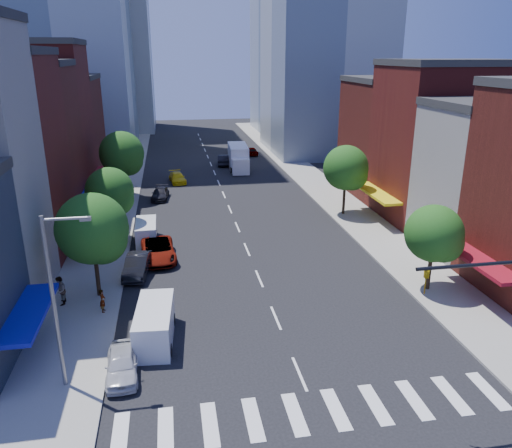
{
  "coord_description": "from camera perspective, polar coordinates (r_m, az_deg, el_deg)",
  "views": [
    {
      "loc": [
        -6.12,
        -21.68,
        16.04
      ],
      "look_at": [
        -0.57,
        10.19,
        5.0
      ],
      "focal_mm": 35.0,
      "sensor_mm": 36.0,
      "label": 1
    }
  ],
  "objects": [
    {
      "name": "parked_car_front",
      "position": [
        27.97,
        -15.08,
        -15.17
      ],
      "size": [
        1.82,
        4.13,
        1.38
      ],
      "primitive_type": "imported",
      "rotation": [
        0.0,
        0.0,
        0.05
      ],
      "color": "silver",
      "rests_on": "ground"
    },
    {
      "name": "pedestrian_near",
      "position": [
        34.09,
        -17.13,
        -8.37
      ],
      "size": [
        0.39,
        0.58,
        1.56
      ],
      "primitive_type": "imported",
      "rotation": [
        0.0,
        0.0,
        1.55
      ],
      "color": "#999999",
      "rests_on": "sidewalk_left"
    },
    {
      "name": "parked_car_second",
      "position": [
        39.19,
        -13.41,
        -4.63
      ],
      "size": [
        2.16,
        4.82,
        1.54
      ],
      "primitive_type": "imported",
      "rotation": [
        0.0,
        0.0,
        -0.12
      ],
      "color": "black",
      "rests_on": "ground"
    },
    {
      "name": "tree_right_near",
      "position": [
        36.5,
        19.91,
        -1.27
      ],
      "size": [
        4.0,
        4.0,
        6.2
      ],
      "color": "black",
      "rests_on": "sidewalk_right"
    },
    {
      "name": "parked_car_rear",
      "position": [
        59.2,
        -10.9,
        3.42
      ],
      "size": [
        2.26,
        4.58,
        1.28
      ],
      "primitive_type": "imported",
      "rotation": [
        0.0,
        0.0,
        -0.11
      ],
      "color": "black",
      "rests_on": "ground"
    },
    {
      "name": "box_truck",
      "position": [
        73.42,
        -2.02,
        7.52
      ],
      "size": [
        3.05,
        8.73,
        3.46
      ],
      "rotation": [
        0.0,
        0.0,
        -0.06
      ],
      "color": "white",
      "rests_on": "ground"
    },
    {
      "name": "tree_right_far",
      "position": [
        52.02,
        10.4,
        6.13
      ],
      "size": [
        4.6,
        4.6,
        7.2
      ],
      "color": "black",
      "rests_on": "sidewalk_right"
    },
    {
      "name": "ground",
      "position": [
        27.65,
        4.99,
        -16.69
      ],
      "size": [
        220.0,
        220.0,
        0.0
      ],
      "primitive_type": "plane",
      "color": "black",
      "rests_on": "ground"
    },
    {
      "name": "tree_left_mid",
      "position": [
        45.4,
        -16.19,
        3.4
      ],
      "size": [
        4.2,
        4.2,
        6.65
      ],
      "color": "black",
      "rests_on": "sidewalk_left"
    },
    {
      "name": "traffic_car_oncoming",
      "position": [
        76.6,
        -3.74,
        7.32
      ],
      "size": [
        2.2,
        4.93,
        1.57
      ],
      "primitive_type": "imported",
      "rotation": [
        0.0,
        0.0,
        3.03
      ],
      "color": "black",
      "rests_on": "ground"
    },
    {
      "name": "bldg_right_2",
      "position": [
        53.8,
        20.78,
        8.5
      ],
      "size": [
        12.0,
        10.0,
        15.0
      ],
      "primitive_type": "cube",
      "color": "#591615",
      "rests_on": "ground"
    },
    {
      "name": "streetlight",
      "position": [
        25.74,
        -21.84,
        -7.33
      ],
      "size": [
        2.25,
        0.25,
        9.0
      ],
      "color": "slate",
      "rests_on": "sidewalk_left"
    },
    {
      "name": "cargo_van_far",
      "position": [
        45.58,
        -12.42,
        -0.97
      ],
      "size": [
        1.86,
        4.46,
        1.89
      ],
      "rotation": [
        0.0,
        0.0,
        0.01
      ],
      "color": "white",
      "rests_on": "ground"
    },
    {
      "name": "crosswalk",
      "position": [
        25.36,
        6.82,
        -20.52
      ],
      "size": [
        19.0,
        3.0,
        0.01
      ],
      "primitive_type": "cube",
      "color": "silver",
      "rests_on": "ground"
    },
    {
      "name": "taxi",
      "position": [
        66.54,
        -8.97,
        5.25
      ],
      "size": [
        2.45,
        4.73,
        1.31
      ],
      "primitive_type": "imported",
      "rotation": [
        0.0,
        0.0,
        0.14
      ],
      "color": "yellow",
      "rests_on": "ground"
    },
    {
      "name": "pedestrian_far",
      "position": [
        35.85,
        -21.5,
        -7.12
      ],
      "size": [
        0.79,
        1.0,
        1.98
      ],
      "primitive_type": "imported",
      "rotation": [
        0.0,
        0.0,
        -1.53
      ],
      "color": "#999999",
      "rests_on": "sidewalk_left"
    },
    {
      "name": "bldg_left_4",
      "position": [
        61.48,
        -24.21,
        10.18
      ],
      "size": [
        12.0,
        9.0,
        17.0
      ],
      "primitive_type": "cube",
      "color": "#591615",
      "rests_on": "ground"
    },
    {
      "name": "bldg_right_1",
      "position": [
        46.7,
        26.01,
        4.51
      ],
      "size": [
        12.0,
        8.0,
        12.0
      ],
      "primitive_type": "cube",
      "color": "#BBB5AD",
      "rests_on": "ground"
    },
    {
      "name": "traffic_car_far",
      "position": [
        84.13,
        -0.56,
        8.33
      ],
      "size": [
        2.05,
        4.16,
        1.36
      ],
      "primitive_type": "imported",
      "rotation": [
        0.0,
        0.0,
        3.25
      ],
      "color": "#999999",
      "rests_on": "ground"
    },
    {
      "name": "cargo_van_near",
      "position": [
        30.19,
        -11.52,
        -11.31
      ],
      "size": [
        2.38,
        5.19,
        2.15
      ],
      "rotation": [
        0.0,
        0.0,
        -0.07
      ],
      "color": "silver",
      "rests_on": "ground"
    },
    {
      "name": "sidewalk_left",
      "position": [
        64.03,
        -15.31,
        3.73
      ],
      "size": [
        5.0,
        120.0,
        0.15
      ],
      "primitive_type": "cube",
      "color": "gray",
      "rests_on": "ground"
    },
    {
      "name": "tree_left_near",
      "position": [
        34.86,
        -17.96,
        -0.81
      ],
      "size": [
        4.8,
        4.8,
        7.3
      ],
      "color": "black",
      "rests_on": "sidewalk_left"
    },
    {
      "name": "bldg_right_3",
      "position": [
        62.66,
        16.11,
        9.36
      ],
      "size": [
        12.0,
        10.0,
        13.0
      ],
      "primitive_type": "cube",
      "color": "#501B14",
      "rests_on": "ground"
    },
    {
      "name": "tree_left_far",
      "position": [
        58.84,
        -14.94,
        7.6
      ],
      "size": [
        5.0,
        5.0,
        7.75
      ],
      "color": "black",
      "rests_on": "sidewalk_left"
    },
    {
      "name": "sidewalk_right",
      "position": [
        66.37,
        6.73,
        4.8
      ],
      "size": [
        5.0,
        120.0,
        0.15
      ],
      "primitive_type": "cube",
      "color": "gray",
      "rests_on": "ground"
    },
    {
      "name": "bldg_left_5",
      "position": [
        70.92,
        -22.24,
        9.74
      ],
      "size": [
        12.0,
        10.0,
        13.0
      ],
      "primitive_type": "cube",
      "color": "#501B14",
      "rests_on": "ground"
    },
    {
      "name": "parked_car_third",
      "position": [
        41.69,
        -11.1,
        -2.98
      ],
      "size": [
        3.08,
        5.9,
        1.59
      ],
      "primitive_type": "imported",
      "rotation": [
        0.0,
        0.0,
        0.08
      ],
      "color": "#999999",
      "rests_on": "ground"
    },
    {
      "name": "bldg_left_3",
      "position": [
        53.5,
        -26.15,
        7.76
      ],
      "size": [
        12.0,
        8.0,
        15.0
      ],
      "primitive_type": "cube",
      "color": "#501B14",
      "rests_on": "ground"
    }
  ]
}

